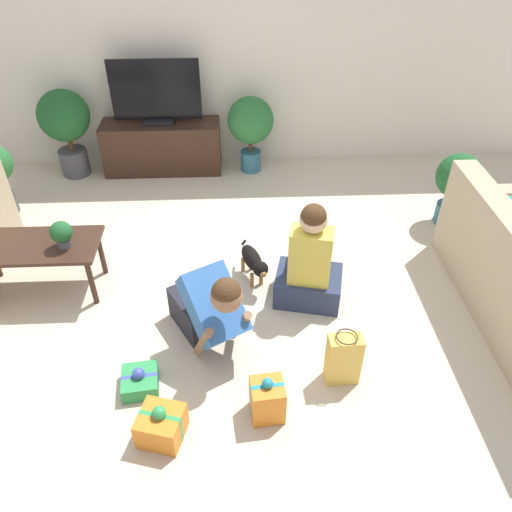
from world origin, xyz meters
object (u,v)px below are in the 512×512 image
at_px(potted_plant_corner_right, 458,182).
at_px(gift_box_a, 267,399).
at_px(gift_bag_a, 343,359).
at_px(coffee_table, 34,250).
at_px(gift_box_b, 140,381).
at_px(tv_console, 162,147).
at_px(tv, 156,96).
at_px(person_kneeling, 209,307).
at_px(potted_plant_back_left, 65,123).
at_px(tabletop_plant, 62,234).
at_px(dog, 254,261).
at_px(person_sitting, 310,266).
at_px(potted_plant_back_right, 251,124).
at_px(gift_box_c, 161,425).

distance_m(potted_plant_corner_right, gift_box_a, 2.91).
bearing_deg(gift_bag_a, coffee_table, 155.48).
relative_size(gift_box_a, gift_box_b, 1.21).
xyz_separation_m(tv_console, gift_box_a, (0.98, -3.39, -0.14)).
xyz_separation_m(tv, person_kneeling, (0.61, -2.75, -0.52)).
distance_m(tv_console, potted_plant_back_left, 1.06).
bearing_deg(tv_console, tabletop_plant, -103.88).
xyz_separation_m(tv_console, dog, (0.96, -2.06, -0.08)).
distance_m(person_sitting, gift_box_a, 1.16).
xyz_separation_m(coffee_table, potted_plant_corner_right, (3.72, 0.83, 0.04)).
bearing_deg(coffee_table, dog, 0.63).
height_order(tv_console, gift_box_b, tv_console).
height_order(potted_plant_back_right, gift_box_c, potted_plant_back_right).
distance_m(dog, gift_bag_a, 1.20).
xyz_separation_m(tv_console, potted_plant_corner_right, (2.93, -1.25, 0.16)).
xyz_separation_m(coffee_table, gift_bag_a, (2.30, -1.05, -0.20)).
height_order(tv, gift_box_c, tv).
distance_m(potted_plant_back_left, gift_box_a, 3.91).
bearing_deg(gift_box_a, gift_box_b, 163.54).
bearing_deg(dog, gift_box_b, -145.51).
xyz_separation_m(tv, gift_bag_a, (1.51, -3.13, -0.68)).
relative_size(gift_box_a, gift_box_c, 1.06).
distance_m(potted_plant_corner_right, gift_bag_a, 2.37).
distance_m(tv, gift_box_c, 3.61).
distance_m(potted_plant_back_right, tabletop_plant, 2.58).
bearing_deg(person_kneeling, coffee_table, 125.10).
xyz_separation_m(potted_plant_back_right, gift_bag_a, (0.50, -3.08, -0.36)).
relative_size(tv_console, tv, 1.37).
bearing_deg(gift_box_a, dog, 91.20).
xyz_separation_m(dog, gift_box_a, (0.03, -1.33, -0.07)).
relative_size(person_sitting, gift_box_a, 2.72).
distance_m(tv, gift_bag_a, 3.54).
relative_size(gift_box_a, tabletop_plant, 1.52).
relative_size(coffee_table, gift_bag_a, 2.44).
xyz_separation_m(coffee_table, tv, (0.79, 2.08, 0.48)).
distance_m(potted_plant_corner_right, dog, 2.15).
bearing_deg(gift_bag_a, gift_box_b, -179.66).
height_order(potted_plant_back_left, person_kneeling, potted_plant_back_left).
bearing_deg(potted_plant_back_left, dog, -45.68).
relative_size(potted_plant_back_left, gift_bag_a, 2.32).
height_order(potted_plant_back_right, person_kneeling, potted_plant_back_right).
distance_m(person_sitting, gift_box_b, 1.52).
bearing_deg(tv, tabletop_plant, -103.88).
distance_m(gift_box_c, tabletop_plant, 1.70).
height_order(gift_box_b, gift_bag_a, gift_bag_a).
bearing_deg(coffee_table, gift_bag_a, -24.52).
xyz_separation_m(tv_console, gift_bag_a, (1.51, -3.13, -0.08)).
relative_size(potted_plant_back_left, potted_plant_corner_right, 1.34).
height_order(potted_plant_back_right, gift_box_a, potted_plant_back_right).
xyz_separation_m(coffee_table, dog, (1.74, 0.02, -0.19)).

